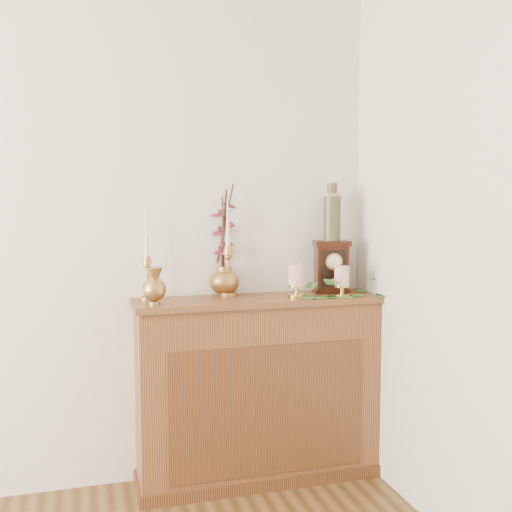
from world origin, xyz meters
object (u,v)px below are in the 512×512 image
object	(u,v)px
ginger_jar	(223,245)
candlestick_left	(147,271)
candlestick_center	(228,263)
mantel_clock	(331,267)
bud_vase	(154,287)
ceramic_vase	(332,215)

from	to	relation	value
ginger_jar	candlestick_left	bearing A→B (deg)	-169.12
candlestick_left	candlestick_center	distance (m)	0.40
candlestick_left	mantel_clock	bearing A→B (deg)	-0.60
ginger_jar	bud_vase	bearing A→B (deg)	-148.59
candlestick_left	bud_vase	xyz separation A→B (m)	(0.02, -0.15, -0.06)
ceramic_vase	candlestick_center	bearing A→B (deg)	177.35
candlestick_left	bud_vase	world-z (taller)	candlestick_left
ginger_jar	mantel_clock	distance (m)	0.57
ginger_jar	ceramic_vase	xyz separation A→B (m)	(0.56, -0.08, 0.15)
candlestick_center	ceramic_vase	world-z (taller)	ceramic_vase
candlestick_center	bud_vase	xyz separation A→B (m)	(-0.39, -0.17, -0.08)
bud_vase	mantel_clock	xyz separation A→B (m)	(0.93, 0.14, 0.05)
candlestick_center	mantel_clock	world-z (taller)	candlestick_center
candlestick_left	mantel_clock	distance (m)	0.95
bud_vase	ceramic_vase	xyz separation A→B (m)	(0.93, 0.15, 0.32)
ginger_jar	ceramic_vase	distance (m)	0.58
candlestick_center	ginger_jar	xyz separation A→B (m)	(-0.01, 0.06, 0.08)
candlestick_left	ginger_jar	bearing A→B (deg)	10.88
candlestick_center	bud_vase	size ratio (longest dim) A/B	2.96
mantel_clock	ceramic_vase	distance (m)	0.27
ginger_jar	ceramic_vase	size ratio (longest dim) A/B	1.89
ceramic_vase	bud_vase	bearing A→B (deg)	-171.07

